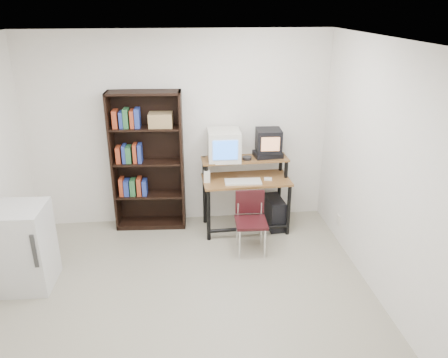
{
  "coord_description": "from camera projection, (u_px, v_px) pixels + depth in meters",
  "views": [
    {
      "loc": [
        -0.02,
        -3.66,
        2.91
      ],
      "look_at": [
        0.5,
        1.1,
        0.95
      ],
      "focal_mm": 35.0,
      "sensor_mm": 36.0,
      "label": 1
    }
  ],
  "objects": [
    {
      "name": "pc_tower",
      "position": [
        274.0,
        212.0,
        6.01
      ],
      "size": [
        0.24,
        0.46,
        0.42
      ],
      "primitive_type": "cube",
      "rotation": [
        0.0,
        0.0,
        0.08
      ],
      "color": "black",
      "rests_on": "floor"
    },
    {
      "name": "mini_fridge",
      "position": [
        23.0,
        247.0,
        4.66
      ],
      "size": [
        0.57,
        0.59,
        0.93
      ],
      "rotation": [
        0.0,
        0.0,
        -0.04
      ],
      "color": "silver",
      "rests_on": "floor"
    },
    {
      "name": "mousepad",
      "position": [
        269.0,
        181.0,
        5.71
      ],
      "size": [
        0.22,
        0.19,
        0.01
      ],
      "primitive_type": "cube",
      "rotation": [
        0.0,
        0.0,
        0.03
      ],
      "color": "black",
      "rests_on": "computer_desk"
    },
    {
      "name": "school_chair",
      "position": [
        251.0,
        216.0,
        5.36
      ],
      "size": [
        0.39,
        0.39,
        0.75
      ],
      "rotation": [
        0.0,
        0.0,
        -0.04
      ],
      "color": "black",
      "rests_on": "floor"
    },
    {
      "name": "cd_spindle",
      "position": [
        247.0,
        159.0,
        5.71
      ],
      "size": [
        0.12,
        0.12,
        0.05
      ],
      "primitive_type": "cylinder",
      "rotation": [
        0.0,
        0.0,
        -0.01
      ],
      "color": "#26262B",
      "rests_on": "computer_desk"
    },
    {
      "name": "keyboard",
      "position": [
        243.0,
        182.0,
        5.64
      ],
      "size": [
        0.48,
        0.23,
        0.03
      ],
      "primitive_type": "cube",
      "rotation": [
        0.0,
        0.0,
        -0.04
      ],
      "color": "silver",
      "rests_on": "computer_desk"
    },
    {
      "name": "front_wall",
      "position": [
        191.0,
        355.0,
        2.14
      ],
      "size": [
        4.0,
        0.01,
        2.6
      ],
      "primitive_type": "cube",
      "color": "white",
      "rests_on": "floor"
    },
    {
      "name": "bookshelf",
      "position": [
        148.0,
        160.0,
        5.78
      ],
      "size": [
        0.95,
        0.37,
        1.87
      ],
      "rotation": [
        0.0,
        0.0,
        -0.06
      ],
      "color": "black",
      "rests_on": "floor"
    },
    {
      "name": "right_wall",
      "position": [
        392.0,
        182.0,
        4.18
      ],
      "size": [
        0.01,
        4.0,
        2.6
      ],
      "primitive_type": "cube",
      "color": "white",
      "rests_on": "floor"
    },
    {
      "name": "computer_desk",
      "position": [
        246.0,
        182.0,
        5.79
      ],
      "size": [
        1.16,
        0.61,
        0.98
      ],
      "rotation": [
        0.0,
        0.0,
        0.03
      ],
      "color": "brown",
      "rests_on": "floor"
    },
    {
      "name": "wall_outlet",
      "position": [
        338.0,
        219.0,
        5.62
      ],
      "size": [
        0.02,
        0.08,
        0.12
      ],
      "primitive_type": "cube",
      "color": "beige",
      "rests_on": "right_wall"
    },
    {
      "name": "vcr",
      "position": [
        268.0,
        155.0,
        5.81
      ],
      "size": [
        0.39,
        0.3,
        0.08
      ],
      "primitive_type": "cube",
      "rotation": [
        0.0,
        0.0,
        0.11
      ],
      "color": "black",
      "rests_on": "computer_desk"
    },
    {
      "name": "desk_speaker",
      "position": [
        207.0,
        177.0,
        5.63
      ],
      "size": [
        0.09,
        0.08,
        0.17
      ],
      "primitive_type": "cube",
      "rotation": [
        0.0,
        0.0,
        -0.08
      ],
      "color": "silver",
      "rests_on": "computer_desk"
    },
    {
      "name": "crt_monitor",
      "position": [
        224.0,
        145.0,
        5.68
      ],
      "size": [
        0.42,
        0.43,
        0.39
      ],
      "rotation": [
        0.0,
        0.0,
        -0.02
      ],
      "color": "silver",
      "rests_on": "computer_desk"
    },
    {
      "name": "ceiling",
      "position": [
        177.0,
        43.0,
        3.49
      ],
      "size": [
        4.0,
        4.0,
        0.01
      ],
      "primitive_type": "cube",
      "color": "white",
      "rests_on": "back_wall"
    },
    {
      "name": "crt_tv",
      "position": [
        269.0,
        141.0,
        5.75
      ],
      "size": [
        0.34,
        0.34,
        0.3
      ],
      "rotation": [
        0.0,
        0.0,
        -0.05
      ],
      "color": "black",
      "rests_on": "vcr"
    },
    {
      "name": "mouse",
      "position": [
        268.0,
        179.0,
        5.72
      ],
      "size": [
        0.11,
        0.08,
        0.03
      ],
      "primitive_type": "cube",
      "rotation": [
        0.0,
        0.0,
        -0.19
      ],
      "color": "white",
      "rests_on": "mousepad"
    },
    {
      "name": "floor",
      "position": [
        187.0,
        307.0,
        4.48
      ],
      "size": [
        4.0,
        4.0,
        0.01
      ],
      "primitive_type": "cube",
      "color": "#A39C87",
      "rests_on": "ground"
    },
    {
      "name": "back_wall",
      "position": [
        180.0,
        131.0,
        5.82
      ],
      "size": [
        4.0,
        0.01,
        2.6
      ],
      "primitive_type": "cube",
      "color": "white",
      "rests_on": "floor"
    }
  ]
}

